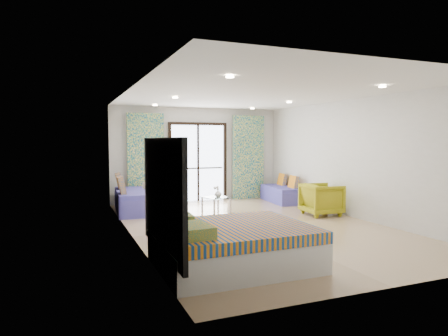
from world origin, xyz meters
name	(u,v)px	position (x,y,z in m)	size (l,w,h in m)	color
floor	(255,226)	(0.00, 0.00, 0.00)	(5.00, 7.50, 0.01)	#A38361
ceiling	(255,94)	(0.00, 0.00, 2.70)	(5.00, 7.50, 0.01)	silver
wall_back	(198,154)	(0.00, 3.75, 1.35)	(5.00, 0.01, 2.70)	silver
wall_front	(397,176)	(0.00, -3.75, 1.35)	(5.00, 0.01, 2.70)	silver
wall_left	(131,163)	(-2.50, 0.00, 1.35)	(0.01, 7.50, 2.70)	silver
wall_right	(353,158)	(2.50, 0.00, 1.35)	(0.01, 7.50, 2.70)	silver
balcony_door	(198,158)	(0.00, 3.72, 1.26)	(1.76, 0.08, 2.28)	black
balcony_rail	(198,168)	(0.00, 3.73, 0.95)	(1.52, 0.03, 0.04)	#595451
curtain_left	(146,159)	(-1.55, 3.57, 1.25)	(1.00, 0.10, 2.50)	silver
curtain_right	(248,157)	(1.55, 3.57, 1.25)	(1.00, 0.10, 2.50)	silver
downlight_a	(230,77)	(-1.40, -2.00, 2.67)	(0.12, 0.12, 0.02)	#FFE0B2
downlight_b	(382,87)	(1.40, -2.00, 2.67)	(0.12, 0.12, 0.02)	#FFE0B2
downlight_c	(175,98)	(-1.40, 1.00, 2.67)	(0.12, 0.12, 0.02)	#FFE0B2
downlight_d	(289,102)	(1.40, 1.00, 2.67)	(0.12, 0.12, 0.02)	#FFE0B2
downlight_e	(155,105)	(-1.40, 3.00, 2.67)	(0.12, 0.12, 0.02)	#FFE0B2
downlight_f	(252,108)	(1.40, 3.00, 2.67)	(0.12, 0.12, 0.02)	#FFE0B2
headboard	(162,196)	(-2.46, -2.27, 1.05)	(0.06, 2.10, 1.50)	black
switch_plate	(144,185)	(-2.47, -1.02, 1.05)	(0.02, 0.10, 0.10)	silver
bed	(232,245)	(-1.48, -2.27, 0.30)	(2.10, 1.71, 0.72)	silver
daybed_left	(131,200)	(-2.12, 2.55, 0.29)	(0.87, 1.95, 0.94)	#46429F
daybed_right	(281,193)	(2.11, 2.58, 0.24)	(0.78, 1.65, 0.79)	#46429F
coffee_table	(216,199)	(-0.18, 1.75, 0.34)	(0.71, 0.71, 0.66)	silver
vase	(218,193)	(-0.14, 1.74, 0.46)	(0.17, 0.18, 0.17)	white
armchair	(322,198)	(1.99, 0.46, 0.41)	(0.80, 0.75, 0.82)	#9A9513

